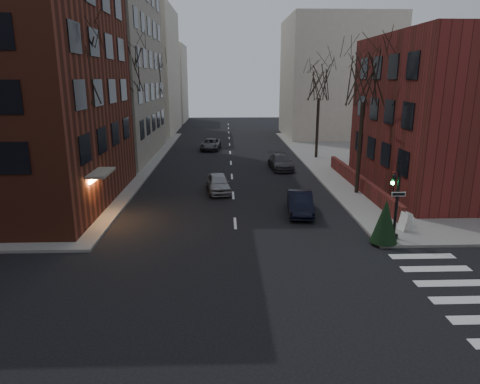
% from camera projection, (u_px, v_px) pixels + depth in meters
% --- Properties ---
extents(ground, '(160.00, 160.00, 0.00)m').
position_uv_depth(ground, '(244.00, 354.00, 12.86)').
color(ground, black).
rests_on(ground, ground).
extents(building_left_tan, '(18.00, 18.00, 28.00)m').
position_uv_depth(building_left_tan, '(55.00, 15.00, 41.51)').
color(building_left_tan, '#9F9683').
rests_on(building_left_tan, ground).
extents(building_right_brick, '(12.00, 14.00, 11.00)m').
position_uv_depth(building_right_brick, '(465.00, 115.00, 30.33)').
color(building_right_brick, maroon).
rests_on(building_right_brick, ground).
extents(low_wall_right, '(0.35, 16.00, 1.00)m').
position_uv_depth(low_wall_right, '(359.00, 182.00, 31.34)').
color(low_wall_right, maroon).
rests_on(low_wall_right, sidewalk_far_right).
extents(building_distant_la, '(14.00, 16.00, 18.00)m').
position_uv_depth(building_distant_la, '(127.00, 71.00, 63.15)').
color(building_distant_la, beige).
rests_on(building_distant_la, ground).
extents(building_distant_ra, '(14.00, 14.00, 16.00)m').
position_uv_depth(building_distant_ra, '(336.00, 78.00, 59.57)').
color(building_distant_ra, beige).
rests_on(building_distant_ra, ground).
extents(building_distant_lb, '(10.00, 12.00, 14.00)m').
position_uv_depth(building_distant_lb, '(158.00, 84.00, 80.14)').
color(building_distant_lb, beige).
rests_on(building_distant_lb, ground).
extents(traffic_signal, '(0.76, 0.44, 4.00)m').
position_uv_depth(traffic_signal, '(395.00, 205.00, 21.31)').
color(traffic_signal, black).
rests_on(traffic_signal, sidewalk_far_right).
extents(tree_left_a, '(4.18, 4.18, 10.26)m').
position_uv_depth(tree_left_a, '(77.00, 70.00, 23.90)').
color(tree_left_a, '#2D231C').
rests_on(tree_left_a, sidewalk_far_left).
extents(tree_left_b, '(4.40, 4.40, 10.80)m').
position_uv_depth(tree_left_b, '(125.00, 67.00, 35.37)').
color(tree_left_b, '#2D231C').
rests_on(tree_left_b, sidewalk_far_left).
extents(tree_left_c, '(3.96, 3.96, 9.72)m').
position_uv_depth(tree_left_c, '(153.00, 78.00, 49.12)').
color(tree_left_c, '#2D231C').
rests_on(tree_left_c, sidewalk_far_left).
extents(tree_right_a, '(3.96, 3.96, 9.72)m').
position_uv_depth(tree_right_a, '(365.00, 78.00, 28.46)').
color(tree_right_a, '#2D231C').
rests_on(tree_right_a, sidewalk_far_right).
extents(tree_right_b, '(3.74, 3.74, 9.18)m').
position_uv_depth(tree_right_b, '(319.00, 83.00, 42.09)').
color(tree_right_b, '#2D231C').
rests_on(tree_right_b, sidewalk_far_right).
extents(streetlamp_near, '(0.36, 0.36, 6.28)m').
position_uv_depth(streetlamp_near, '(125.00, 129.00, 32.74)').
color(streetlamp_near, black).
rests_on(streetlamp_near, sidewalk_far_left).
extents(streetlamp_far, '(0.36, 0.36, 6.28)m').
position_uv_depth(streetlamp_far, '(162.00, 110.00, 52.05)').
color(streetlamp_far, black).
rests_on(streetlamp_far, sidewalk_far_left).
extents(parked_sedan, '(1.84, 4.23, 1.35)m').
position_uv_depth(parked_sedan, '(300.00, 203.00, 26.01)').
color(parked_sedan, black).
rests_on(parked_sedan, ground).
extents(car_lane_silver, '(2.05, 4.13, 1.35)m').
position_uv_depth(car_lane_silver, '(218.00, 183.00, 30.94)').
color(car_lane_silver, gray).
rests_on(car_lane_silver, ground).
extents(car_lane_gray, '(2.15, 4.60, 1.30)m').
position_uv_depth(car_lane_gray, '(281.00, 162.00, 38.79)').
color(car_lane_gray, '#3F3E43').
rests_on(car_lane_gray, ground).
extents(car_lane_far, '(2.50, 4.69, 1.25)m').
position_uv_depth(car_lane_far, '(211.00, 144.00, 49.35)').
color(car_lane_far, '#404045').
rests_on(car_lane_far, ground).
extents(sandwich_board, '(0.57, 0.71, 1.01)m').
position_uv_depth(sandwich_board, '(406.00, 221.00, 22.74)').
color(sandwich_board, white).
rests_on(sandwich_board, sidewalk_far_right).
extents(evergreen_shrub, '(1.57, 1.57, 2.20)m').
position_uv_depth(evergreen_shrub, '(385.00, 221.00, 20.99)').
color(evergreen_shrub, black).
rests_on(evergreen_shrub, sidewalk_far_right).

